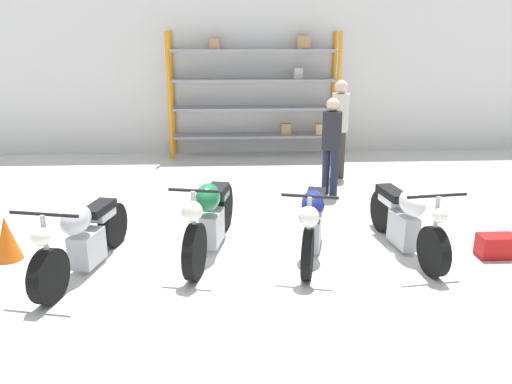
{
  "coord_description": "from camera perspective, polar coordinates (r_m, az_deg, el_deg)",
  "views": [
    {
      "loc": [
        -0.29,
        -5.64,
        2.58
      ],
      "look_at": [
        0.0,
        0.4,
        0.7
      ],
      "focal_mm": 35.0,
      "sensor_mm": 36.0,
      "label": 1
    }
  ],
  "objects": [
    {
      "name": "traffic_cone",
      "position": [
        6.7,
        -26.6,
        -4.76
      ],
      "size": [
        0.32,
        0.32,
        0.55
      ],
      "color": "orange",
      "rests_on": "ground_plane"
    },
    {
      "name": "back_wall",
      "position": [
        11.52,
        -1.36,
        13.39
      ],
      "size": [
        30.0,
        0.08,
        3.6
      ],
      "color": "silver",
      "rests_on": "ground_plane"
    },
    {
      "name": "motorcycle_silver",
      "position": [
        6.01,
        -19.11,
        -4.95
      ],
      "size": [
        0.8,
        2.01,
        0.94
      ],
      "rotation": [
        0.0,
        0.0,
        -1.79
      ],
      "color": "black",
      "rests_on": "ground_plane"
    },
    {
      "name": "ground_plane",
      "position": [
        6.21,
        0.18,
        -7.29
      ],
      "size": [
        30.0,
        30.0,
        0.0
      ],
      "primitive_type": "plane",
      "color": "silver"
    },
    {
      "name": "person_browsing",
      "position": [
        8.41,
        8.62,
        5.99
      ],
      "size": [
        0.45,
        0.45,
        1.64
      ],
      "rotation": [
        0.0,
        0.0,
        3.81
      ],
      "color": "#1E2338",
      "rests_on": "ground_plane"
    },
    {
      "name": "toolbox",
      "position": [
        6.8,
        25.78,
        -5.58
      ],
      "size": [
        0.44,
        0.26,
        0.28
      ],
      "color": "red",
      "rests_on": "ground_plane"
    },
    {
      "name": "motorcycle_blue",
      "position": [
        6.13,
        6.52,
        -3.23
      ],
      "size": [
        0.74,
        1.95,
        0.96
      ],
      "rotation": [
        0.0,
        0.0,
        -1.81
      ],
      "color": "black",
      "rests_on": "ground_plane"
    },
    {
      "name": "person_near_rack",
      "position": [
        9.53,
        9.55,
        8.05
      ],
      "size": [
        0.44,
        0.44,
        1.83
      ],
      "rotation": [
        0.0,
        0.0,
        3.67
      ],
      "color": "#38332D",
      "rests_on": "ground_plane"
    },
    {
      "name": "motorcycle_green",
      "position": [
        6.18,
        -5.25,
        -2.88
      ],
      "size": [
        0.7,
        2.15,
        1.03
      ],
      "rotation": [
        0.0,
        0.0,
        -1.77
      ],
      "color": "black",
      "rests_on": "ground_plane"
    },
    {
      "name": "shelving_rack",
      "position": [
        11.21,
        0.26,
        11.39
      ],
      "size": [
        3.72,
        0.63,
        2.71
      ],
      "color": "orange",
      "rests_on": "ground_plane"
    },
    {
      "name": "motorcycle_white",
      "position": [
        6.49,
        16.73,
        -2.97
      ],
      "size": [
        0.69,
        1.96,
        0.94
      ],
      "rotation": [
        0.0,
        0.0,
        -1.44
      ],
      "color": "black",
      "rests_on": "ground_plane"
    }
  ]
}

